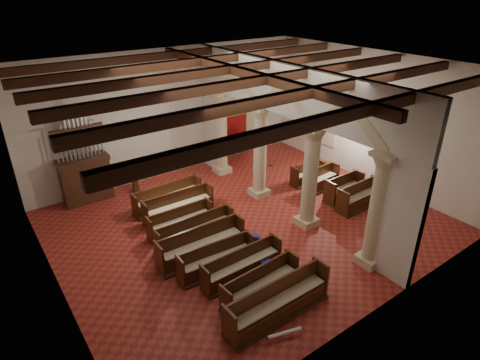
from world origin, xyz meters
The scene contains 33 objects.
floor centered at (0.00, 0.00, 0.00)m, with size 14.00×14.00×0.00m, color maroon.
ceiling centered at (0.00, 0.00, 6.00)m, with size 14.00×14.00×0.00m, color black.
wall_back centered at (0.00, 6.00, 3.00)m, with size 14.00×0.02×6.00m, color beige.
wall_front centered at (0.00, -6.00, 3.00)m, with size 14.00×0.02×6.00m, color beige.
wall_left centered at (-7.00, 0.00, 3.00)m, with size 0.02×12.00×6.00m, color beige.
wall_right centered at (7.00, 0.00, 3.00)m, with size 0.02×12.00×6.00m, color beige.
ceiling_beams centered at (0.00, 0.00, 5.82)m, with size 13.80×11.80×0.30m, color #3D2113, non-canonical shape.
arcade centered at (1.80, 0.00, 3.56)m, with size 0.90×11.90×6.00m.
window_right_a centered at (6.98, -1.50, 2.20)m, with size 0.03×1.00×2.20m, color #39816D.
window_right_b centered at (6.98, 2.50, 2.20)m, with size 0.03×1.00×2.20m, color #39816D.
window_back centered at (5.00, 5.98, 2.20)m, with size 1.00×0.03×2.20m, color #39816D.
pipe_organ centered at (-4.50, 5.50, 1.37)m, with size 2.10×0.85×4.40m.
lectern centered at (-2.59, 4.88, 0.51)m, with size 0.50×0.51×1.24m.
dossal_curtain centered at (3.50, 5.92, 1.17)m, with size 1.80×0.07×2.17m.
processional_banner centered at (4.30, 3.66, 0.76)m, with size 0.47×0.60×2.13m.
hymnal_box_a centered at (-1.72, -3.64, 0.28)m, with size 0.35×0.29×0.35m, color navy.
hymnal_box_b centered at (-1.34, -2.73, 0.28)m, with size 0.36×0.30×0.36m, color navy.
hymnal_box_c centered at (-0.79, -1.43, 0.28)m, with size 0.36×0.29×0.36m, color navy.
tube_heater_a centered at (-2.62, -5.21, 0.16)m, with size 0.10×0.10×0.96m, color white.
tube_heater_b centered at (-2.37, -3.96, 0.16)m, with size 0.09×0.09×0.88m, color white.
nave_pew_0 centered at (-2.26, -4.50, 0.37)m, with size 3.42×0.79×1.13m.
nave_pew_1 centered at (-2.19, -3.62, 0.34)m, with size 2.70×0.83×1.01m.
nave_pew_2 centered at (-2.07, -2.53, 0.32)m, with size 2.87×0.69×0.98m.
nave_pew_3 centered at (-2.58, -1.80, 0.34)m, with size 2.68×0.84×1.02m.
nave_pew_4 centered at (-2.61, -0.91, 0.38)m, with size 3.17×0.83×1.15m.
nave_pew_5 centered at (-2.31, 0.04, 0.33)m, with size 3.07×0.70×0.99m.
nave_pew_6 centered at (-2.41, 0.97, 0.32)m, with size 2.58×0.67×0.97m.
nave_pew_7 centered at (-1.97, 1.95, 0.35)m, with size 2.93×0.77×1.07m.
nave_pew_8 centered at (-1.97, 2.90, 0.34)m, with size 3.03×0.79×1.03m.
aisle_pew_0 centered at (4.53, -1.82, 0.37)m, with size 2.23×0.76×1.10m.
aisle_pew_1 centered at (4.55, -0.96, 0.37)m, with size 1.91×0.75×1.10m.
aisle_pew_2 centered at (4.54, 0.32, 0.35)m, with size 1.78×0.81×1.04m.
aisle_pew_3 centered at (4.37, 1.10, 0.33)m, with size 1.69×0.73×0.98m.
Camera 1 is at (-8.14, -10.81, 8.57)m, focal length 30.00 mm.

